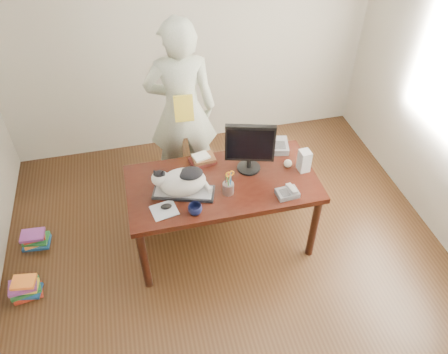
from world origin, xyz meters
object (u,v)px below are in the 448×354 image
keyboard (184,192)px  person (182,110)px  book_pile_b (35,239)px  coffee_mug (195,209)px  monitor (250,146)px  speaker (304,161)px  pen_cup (228,187)px  phone (288,193)px  calculator (279,146)px  mouse (166,206)px  desk (221,188)px  book_stack (203,159)px  cat (181,181)px  baseball (288,163)px  book_pile_a (26,288)px

keyboard → person: 0.97m
book_pile_b → coffee_mug: bearing=-24.3°
monitor → speaker: 0.50m
pen_cup → phone: size_ratio=1.25×
keyboard → monitor: 0.66m
monitor → phone: size_ratio=2.53×
keyboard → monitor: size_ratio=1.14×
monitor → phone: 0.49m
keyboard → calculator: 1.01m
person → book_pile_b: bearing=23.6°
monitor → mouse: size_ratio=4.73×
pen_cup → person: person is taller
desk → book_stack: 0.30m
desk → pen_cup: (0.02, -0.21, 0.21)m
coffee_mug → book_stack: 0.61m
mouse → phone: (0.98, -0.08, 0.01)m
desk → cat: 0.48m
baseball → book_pile_b: (-2.32, 0.29, -0.71)m
cat → monitor: bearing=32.4°
book_stack → person: person is taller
desk → book_stack: book_stack is taller
mouse → coffee_mug: 0.24m
cat → mouse: (-0.15, -0.14, -0.12)m
desk → monitor: (0.26, 0.02, 0.41)m
monitor → pen_cup: bearing=-119.5°
calculator → desk: bearing=-145.3°
desk → speaker: 0.76m
book_pile_b → cat: bearing=-16.7°
coffee_mug → baseball: 0.95m
cat → phone: 0.87m
calculator → keyboard: bearing=-145.2°
book_pile_a → book_stack: bearing=16.5°
pen_cup → coffee_mug: pen_cup is taller
pen_cup → calculator: 0.74m
pen_cup → speaker: 0.71m
book_pile_b → desk: bearing=-9.0°
monitor → baseball: bearing=9.5°
pen_cup → book_stack: 0.44m
mouse → speaker: (1.21, 0.19, 0.08)m
desk → coffee_mug: 0.51m
cat → phone: cat is taller
baseball → book_stack: size_ratio=0.29×
cat → person: person is taller
mouse → book_stack: bearing=39.8°
calculator → book_pile_a: calculator is taller
phone → book_pile_b: size_ratio=0.71×
desk → baseball: baseball is taller
calculator → book_pile_a: 2.50m
keyboard → coffee_mug: (0.05, -0.24, 0.03)m
cat → pen_cup: (0.37, -0.08, -0.08)m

